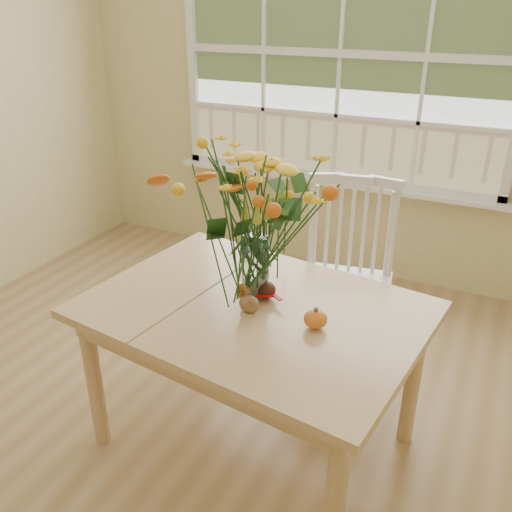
% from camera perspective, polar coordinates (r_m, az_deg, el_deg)
% --- Properties ---
extents(floor, '(4.00, 4.50, 0.01)m').
position_cam_1_polar(floor, '(2.61, -9.85, -21.21)').
color(floor, '#A17C4E').
rests_on(floor, ground).
extents(wall_back, '(4.00, 0.02, 2.70)m').
position_cam_1_polar(wall_back, '(3.86, 8.85, 17.42)').
color(wall_back, beige).
rests_on(wall_back, floor).
extents(window, '(2.42, 0.12, 1.74)m').
position_cam_1_polar(window, '(3.80, 8.85, 20.05)').
color(window, silver).
rests_on(window, wall_back).
extents(dining_table, '(1.47, 1.14, 0.73)m').
position_cam_1_polar(dining_table, '(2.30, -0.22, -7.20)').
color(dining_table, tan).
rests_on(dining_table, floor).
extents(windsor_chair, '(0.55, 0.53, 1.03)m').
position_cam_1_polar(windsor_chair, '(2.93, 9.52, -1.27)').
color(windsor_chair, white).
rests_on(windsor_chair, floor).
extents(flower_vase, '(0.55, 0.55, 0.65)m').
position_cam_1_polar(flower_vase, '(2.17, -0.07, 5.01)').
color(flower_vase, white).
rests_on(flower_vase, dining_table).
extents(pumpkin, '(0.09, 0.09, 0.07)m').
position_cam_1_polar(pumpkin, '(2.11, 6.27, -6.71)').
color(pumpkin, '#DA5919').
rests_on(pumpkin, dining_table).
extents(turkey_figurine, '(0.10, 0.08, 0.11)m').
position_cam_1_polar(turkey_figurine, '(2.18, -0.74, -5.08)').
color(turkey_figurine, '#CCB78C').
rests_on(turkey_figurine, dining_table).
extents(dark_gourd, '(0.13, 0.08, 0.07)m').
position_cam_1_polar(dark_gourd, '(2.29, 1.11, -3.68)').
color(dark_gourd, '#38160F').
rests_on(dark_gourd, dining_table).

